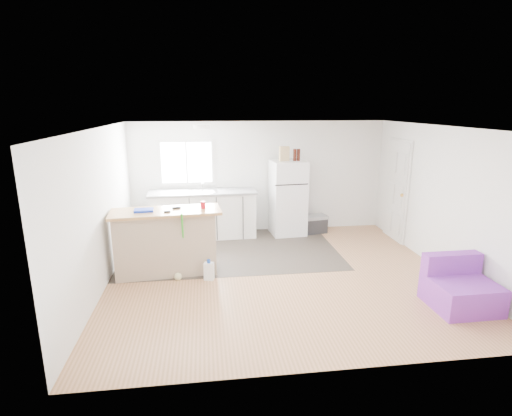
{
  "coord_description": "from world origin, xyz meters",
  "views": [
    {
      "loc": [
        -1.18,
        -6.02,
        2.72
      ],
      "look_at": [
        -0.3,
        0.7,
        0.97
      ],
      "focal_mm": 28.0,
      "sensor_mm": 36.0,
      "label": 1
    }
  ],
  "objects_px": {
    "kitchen_cabinets": "(203,214)",
    "peninsula": "(166,242)",
    "bottle_right": "(298,155)",
    "mop": "(180,265)",
    "cleaner_jug": "(209,271)",
    "purple_seat": "(460,289)",
    "cooler": "(315,224)",
    "blue_tray": "(144,210)",
    "refrigerator": "(288,198)",
    "red_cup": "(203,205)",
    "cardboard_box": "(284,154)",
    "bottle_left": "(295,155)"
  },
  "relations": [
    {
      "from": "blue_tray",
      "to": "refrigerator",
      "type": "bearing_deg",
      "value": 33.75
    },
    {
      "from": "kitchen_cabinets",
      "to": "mop",
      "type": "relative_size",
      "value": 2.0
    },
    {
      "from": "purple_seat",
      "to": "cardboard_box",
      "type": "xyz_separation_m",
      "value": [
        -1.81,
        3.48,
        1.5
      ]
    },
    {
      "from": "cooler",
      "to": "bottle_right",
      "type": "relative_size",
      "value": 2.24
    },
    {
      "from": "purple_seat",
      "to": "kitchen_cabinets",
      "type": "bearing_deg",
      "value": 134.45
    },
    {
      "from": "cooler",
      "to": "bottle_right",
      "type": "xyz_separation_m",
      "value": [
        -0.41,
        -0.03,
        1.53
      ]
    },
    {
      "from": "cleaner_jug",
      "to": "red_cup",
      "type": "distance_m",
      "value": 1.08
    },
    {
      "from": "blue_tray",
      "to": "mop",
      "type": "bearing_deg",
      "value": -26.14
    },
    {
      "from": "cleaner_jug",
      "to": "refrigerator",
      "type": "bearing_deg",
      "value": 64.89
    },
    {
      "from": "kitchen_cabinets",
      "to": "blue_tray",
      "type": "height_order",
      "value": "kitchen_cabinets"
    },
    {
      "from": "purple_seat",
      "to": "mop",
      "type": "height_order",
      "value": "mop"
    },
    {
      "from": "peninsula",
      "to": "cooler",
      "type": "height_order",
      "value": "peninsula"
    },
    {
      "from": "red_cup",
      "to": "blue_tray",
      "type": "height_order",
      "value": "red_cup"
    },
    {
      "from": "cooler",
      "to": "mop",
      "type": "distance_m",
      "value": 3.5
    },
    {
      "from": "cooler",
      "to": "purple_seat",
      "type": "xyz_separation_m",
      "value": [
        1.1,
        -3.49,
        0.05
      ]
    },
    {
      "from": "refrigerator",
      "to": "purple_seat",
      "type": "distance_m",
      "value": 3.94
    },
    {
      "from": "purple_seat",
      "to": "cardboard_box",
      "type": "distance_m",
      "value": 4.2
    },
    {
      "from": "refrigerator",
      "to": "bottle_left",
      "type": "distance_m",
      "value": 0.93
    },
    {
      "from": "bottle_left",
      "to": "peninsula",
      "type": "bearing_deg",
      "value": -145.43
    },
    {
      "from": "peninsula",
      "to": "bottle_right",
      "type": "xyz_separation_m",
      "value": [
        2.62,
        1.77,
        1.18
      ]
    },
    {
      "from": "kitchen_cabinets",
      "to": "cleaner_jug",
      "type": "relative_size",
      "value": 6.57
    },
    {
      "from": "kitchen_cabinets",
      "to": "cleaner_jug",
      "type": "bearing_deg",
      "value": -89.8
    },
    {
      "from": "red_cup",
      "to": "cooler",
      "type": "bearing_deg",
      "value": 36.03
    },
    {
      "from": "blue_tray",
      "to": "cardboard_box",
      "type": "bearing_deg",
      "value": 34.38
    },
    {
      "from": "cardboard_box",
      "to": "bottle_left",
      "type": "height_order",
      "value": "cardboard_box"
    },
    {
      "from": "cleaner_jug",
      "to": "bottle_right",
      "type": "height_order",
      "value": "bottle_right"
    },
    {
      "from": "purple_seat",
      "to": "bottle_left",
      "type": "distance_m",
      "value": 4.07
    },
    {
      "from": "peninsula",
      "to": "bottle_right",
      "type": "height_order",
      "value": "bottle_right"
    },
    {
      "from": "refrigerator",
      "to": "blue_tray",
      "type": "distance_m",
      "value": 3.31
    },
    {
      "from": "blue_tray",
      "to": "cooler",
      "type": "bearing_deg",
      "value": 28.5
    },
    {
      "from": "red_cup",
      "to": "cardboard_box",
      "type": "xyz_separation_m",
      "value": [
        1.69,
        1.74,
        0.61
      ]
    },
    {
      "from": "cooler",
      "to": "cleaner_jug",
      "type": "xyz_separation_m",
      "value": [
        -2.35,
        -2.18,
        -0.05
      ]
    },
    {
      "from": "purple_seat",
      "to": "bottle_right",
      "type": "distance_m",
      "value": 4.06
    },
    {
      "from": "cooler",
      "to": "cardboard_box",
      "type": "bearing_deg",
      "value": 170.53
    },
    {
      "from": "kitchen_cabinets",
      "to": "peninsula",
      "type": "relative_size",
      "value": 1.24
    },
    {
      "from": "cardboard_box",
      "to": "blue_tray",
      "type": "bearing_deg",
      "value": -145.62
    },
    {
      "from": "refrigerator",
      "to": "mop",
      "type": "bearing_deg",
      "value": -141.11
    },
    {
      "from": "peninsula",
      "to": "purple_seat",
      "type": "xyz_separation_m",
      "value": [
        4.13,
        -1.7,
        -0.3
      ]
    },
    {
      "from": "red_cup",
      "to": "peninsula",
      "type": "bearing_deg",
      "value": -175.83
    },
    {
      "from": "bottle_right",
      "to": "mop",
      "type": "bearing_deg",
      "value": -139.35
    },
    {
      "from": "cleaner_jug",
      "to": "bottle_left",
      "type": "height_order",
      "value": "bottle_left"
    },
    {
      "from": "blue_tray",
      "to": "bottle_right",
      "type": "relative_size",
      "value": 1.2
    },
    {
      "from": "peninsula",
      "to": "refrigerator",
      "type": "distance_m",
      "value": 3.04
    },
    {
      "from": "kitchen_cabinets",
      "to": "peninsula",
      "type": "xyz_separation_m",
      "value": [
        -0.62,
        -1.81,
        0.04
      ]
    },
    {
      "from": "cleaner_jug",
      "to": "bottle_right",
      "type": "xyz_separation_m",
      "value": [
        1.93,
        2.15,
        1.57
      ]
    },
    {
      "from": "refrigerator",
      "to": "bottle_left",
      "type": "xyz_separation_m",
      "value": [
        0.12,
        -0.06,
        0.92
      ]
    },
    {
      "from": "bottle_right",
      "to": "red_cup",
      "type": "bearing_deg",
      "value": -139.22
    },
    {
      "from": "refrigerator",
      "to": "cardboard_box",
      "type": "height_order",
      "value": "cardboard_box"
    },
    {
      "from": "blue_tray",
      "to": "purple_seat",
      "type": "bearing_deg",
      "value": -20.64
    },
    {
      "from": "red_cup",
      "to": "blue_tray",
      "type": "xyz_separation_m",
      "value": [
        -0.94,
        -0.07,
        -0.04
      ]
    }
  ]
}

